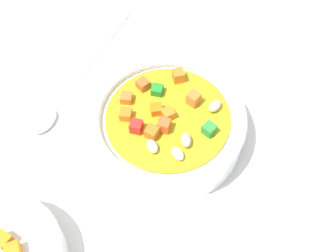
# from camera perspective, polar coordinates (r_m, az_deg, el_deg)

# --- Properties ---
(ground_plane) EXTENTS (1.40, 1.40, 0.02)m
(ground_plane) POSITION_cam_1_polar(r_m,az_deg,el_deg) (0.53, 0.00, -1.90)
(ground_plane) COLOR silver
(soup_bowl_main) EXTENTS (0.17, 0.17, 0.06)m
(soup_bowl_main) POSITION_cam_1_polar(r_m,az_deg,el_deg) (0.50, -0.00, 0.22)
(soup_bowl_main) COLOR white
(soup_bowl_main) RESTS_ON ground_plane
(spoon) EXTENTS (0.15, 0.19, 0.01)m
(spoon) POSITION_cam_1_polar(r_m,az_deg,el_deg) (0.58, -11.63, 6.17)
(spoon) COLOR silver
(spoon) RESTS_ON ground_plane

